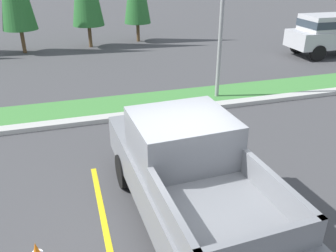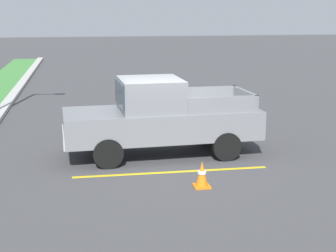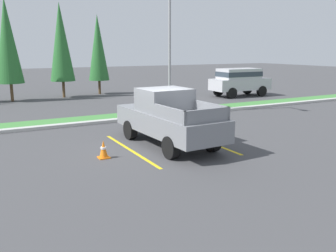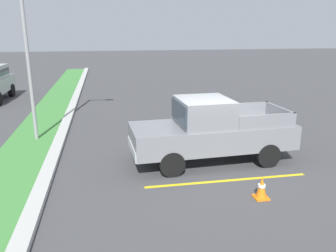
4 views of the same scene
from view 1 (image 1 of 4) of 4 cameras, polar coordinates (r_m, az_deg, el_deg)
The scene contains 7 objects.
ground_plane at distance 7.16m, azimuth 1.42°, elevation -14.60°, with size 120.00×120.00×0.00m, color #424244.
parking_line_near at distance 6.84m, azimuth -9.97°, elevation -17.31°, with size 0.12×4.80×0.01m, color yellow.
parking_line_far at distance 7.65m, azimuth 14.23°, elevation -12.45°, with size 0.12×4.80×0.01m, color yellow.
curb_strip at distance 11.29m, azimuth -6.48°, elevation 1.67°, with size 56.00×0.40×0.15m, color #B2B2AD.
grass_median at distance 12.31m, azimuth -7.44°, elevation 3.46°, with size 56.00×1.80×0.06m, color #42843D.
pickup_truck_main at distance 6.50m, azimuth 2.99°, elevation -7.84°, with size 2.16×5.31×2.10m.
suv_distant at distance 20.58m, azimuth 25.30°, elevation 13.77°, with size 4.64×2.04×2.10m.
Camera 1 is at (-1.74, -5.19, 4.62)m, focal length 37.26 mm.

